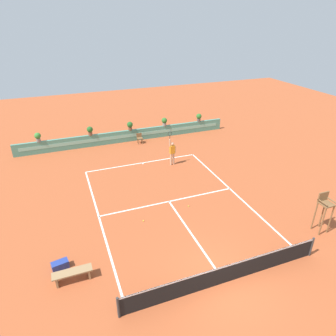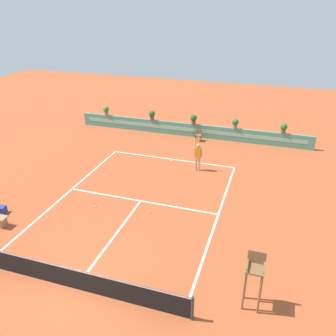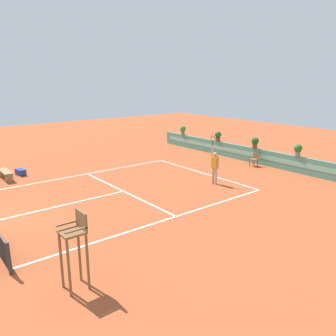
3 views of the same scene
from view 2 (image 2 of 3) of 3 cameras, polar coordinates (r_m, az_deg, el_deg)
The scene contains 14 objects.
ground_plane at distance 17.97m, azimuth -5.00°, elevation -6.05°, with size 60.00×60.00×0.00m, color #A84C28.
court_lines at distance 18.53m, azimuth -4.15°, elevation -4.92°, with size 8.32×11.94×0.01m.
net at distance 13.50m, azimuth -15.29°, elevation -17.04°, with size 8.92×0.10×1.00m.
back_wall_barrier at distance 26.66m, azimuth 3.55°, elevation 6.29°, with size 18.00×0.21×1.00m.
umpire_chair at distance 12.32m, azimuth 14.04°, elevation -16.59°, with size 0.60×0.60×2.14m.
ball_kid_chair at distance 25.80m, azimuth 5.06°, elevation 5.50°, with size 0.44×0.44×0.85m.
tennis_player at distance 21.03m, azimuth 4.92°, elevation 2.24°, with size 0.62×0.24×2.58m.
tennis_ball_near_baseline at distance 18.06m, azimuth -11.84°, elevation -6.25°, with size 0.07×0.07×0.07m, color #CCE033.
tennis_ball_mid_court at distance 17.29m, azimuth -3.00°, elevation -7.26°, with size 0.07×0.07×0.07m, color #CCE033.
potted_plant_centre at distance 26.30m, azimuth 4.23°, elevation 8.08°, with size 0.48×0.48×0.72m.
potted_plant_left at distance 27.23m, azimuth -2.66°, elevation 8.77°, with size 0.48×0.48×0.72m.
potted_plant_right at distance 25.78m, azimuth 11.00°, elevation 7.30°, with size 0.48×0.48×0.72m.
potted_plant_far_right at distance 25.65m, azimuth 18.51°, elevation 6.31°, with size 0.48×0.48×0.72m.
potted_plant_far_left at distance 28.81m, azimuth -10.16°, elevation 9.37°, with size 0.48×0.48×0.72m.
Camera 2 is at (6.14, -7.92, 9.56)m, focal length 37.05 mm.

